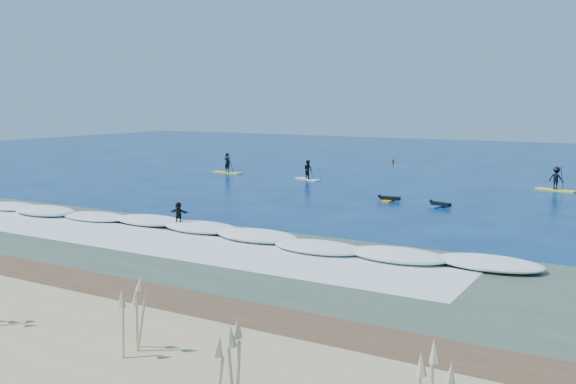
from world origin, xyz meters
The scene contains 12 objects.
ground centered at (0.00, 0.00, 0.00)m, with size 160.00×160.00×0.00m, color #041A4E.
wet_sand_strip centered at (0.00, -21.50, 0.00)m, with size 90.00×5.00×0.08m, color #4A3222.
shallow_water centered at (0.00, -14.00, 0.01)m, with size 90.00×13.00×0.01m, color #374C3E.
breaking_wave centered at (0.00, -10.00, 0.00)m, with size 40.00×6.00×0.30m, color white.
whitewater centered at (0.00, -13.00, 0.00)m, with size 34.00×5.00×0.02m, color silver.
sup_paddler_left centered at (-14.54, 14.59, 0.74)m, with size 3.45×1.23×2.37m.
sup_paddler_center centered at (-4.89, 13.90, 0.79)m, with size 3.07×1.94×2.12m.
sup_paddler_right centered at (15.96, 17.90, 0.88)m, with size 3.32×1.73×2.26m.
prone_paddler_near centered at (6.22, 5.92, 0.15)m, with size 1.71×2.18×0.45m.
prone_paddler_far centered at (10.21, 5.26, 0.15)m, with size 1.66×2.18×0.44m.
wave_surfer centered at (-0.49, -9.71, 0.80)m, with size 1.97×0.70×1.40m.
marker_buoy centered at (-3.75, 32.52, 0.26)m, with size 0.25×0.25×0.60m.
Camera 1 is at (23.26, -37.82, 7.38)m, focal length 40.00 mm.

